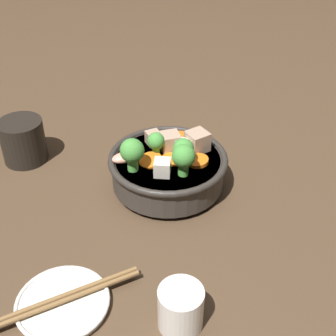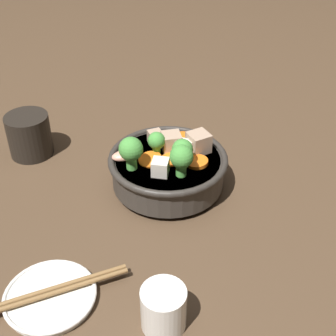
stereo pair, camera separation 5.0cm
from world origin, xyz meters
TOP-DOWN VIEW (x-y plane):
  - ground_plane at (0.00, 0.00)m, footprint 3.00×3.00m
  - stirfry_bowl at (-0.00, 0.00)m, footprint 0.21×0.21m
  - side_saucer at (-0.17, 0.26)m, footprint 0.13×0.13m
  - tea_cup at (-0.27, 0.13)m, footprint 0.06×0.06m
  - dark_mug at (0.21, 0.20)m, footprint 0.11×0.08m
  - chopsticks_pair at (-0.17, 0.26)m, footprint 0.02×0.22m

SIDE VIEW (x-z plane):
  - ground_plane at x=0.00m, z-range 0.00..0.00m
  - side_saucer at x=-0.17m, z-range 0.00..0.01m
  - chopsticks_pair at x=-0.17m, z-range 0.01..0.02m
  - tea_cup at x=-0.27m, z-range 0.00..0.06m
  - dark_mug at x=0.21m, z-range 0.00..0.09m
  - stirfry_bowl at x=0.00m, z-range -0.01..0.11m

